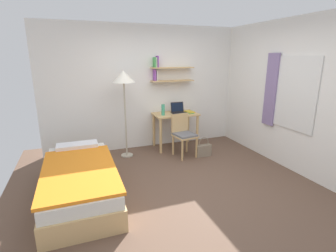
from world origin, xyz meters
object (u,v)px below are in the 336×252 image
(bed, at_px, (80,181))
(desk, at_px, (175,120))
(book_stack, at_px, (189,112))
(standing_lamp, at_px, (124,81))
(desk_chair, at_px, (183,133))
(handbag, at_px, (203,150))
(laptop, at_px, (178,110))
(water_bottle, at_px, (163,110))

(bed, relative_size, desk, 2.21)
(desk, xyz_separation_m, book_stack, (0.31, -0.05, 0.18))
(book_stack, bearing_deg, bed, -149.50)
(standing_lamp, bearing_deg, desk, 7.26)
(desk_chair, xyz_separation_m, book_stack, (0.34, 0.46, 0.32))
(desk, bearing_deg, handbag, -64.45)
(laptop, bearing_deg, water_bottle, -164.48)
(standing_lamp, bearing_deg, laptop, 8.21)
(desk, distance_m, handbag, 0.91)
(bed, xyz_separation_m, desk_chair, (2.01, 0.93, 0.23))
(bed, relative_size, standing_lamp, 1.21)
(desk_chair, distance_m, standing_lamp, 1.55)
(standing_lamp, distance_m, handbag, 2.08)
(desk_chair, xyz_separation_m, laptop, (0.10, 0.54, 0.36))
(desk, relative_size, laptop, 3.11)
(handbag, bearing_deg, desk_chair, 152.30)
(water_bottle, height_order, handbag, water_bottle)
(bed, relative_size, handbag, 5.20)
(book_stack, bearing_deg, water_bottle, -177.69)
(book_stack, bearing_deg, handbag, -87.70)
(bed, distance_m, standing_lamp, 2.04)
(desk, bearing_deg, standing_lamp, -172.74)
(water_bottle, bearing_deg, laptop, 15.52)
(desk, bearing_deg, bed, -144.89)
(desk_chair, relative_size, standing_lamp, 0.50)
(desk_chair, distance_m, water_bottle, 0.66)
(bed, distance_m, book_stack, 2.79)
(desk, xyz_separation_m, standing_lamp, (-1.11, -0.14, 0.90))
(desk_chair, bearing_deg, standing_lamp, 161.33)
(desk, bearing_deg, desk_chair, -93.45)
(desk_chair, height_order, handbag, desk_chair)
(desk_chair, relative_size, book_stack, 3.19)
(desk, relative_size, water_bottle, 4.05)
(water_bottle, relative_size, book_stack, 0.87)
(water_bottle, bearing_deg, book_stack, 2.31)
(standing_lamp, height_order, book_stack, standing_lamp)
(laptop, relative_size, handbag, 0.76)
(water_bottle, bearing_deg, bed, -141.93)
(water_bottle, xyz_separation_m, book_stack, (0.62, 0.02, -0.10))
(desk_chair, relative_size, handbag, 2.14)
(bed, bearing_deg, desk_chair, 24.77)
(laptop, bearing_deg, standing_lamp, -171.79)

